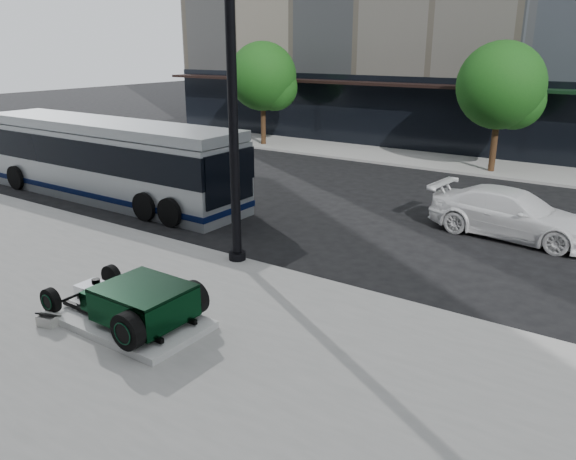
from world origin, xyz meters
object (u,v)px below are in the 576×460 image
Objects in this scene: hot_rod at (137,301)px; transit_bus at (108,159)px; lamppost at (233,115)px; white_sedan at (512,214)px.

transit_bus is at bearing 143.91° from hot_rod.
lamppost is at bearing -17.19° from transit_bus.
lamppost reaches higher than hot_rod.
transit_bus is (-8.42, 2.60, -2.46)m from lamppost.
hot_rod is at bearing 161.26° from white_sedan.
white_sedan is at bearing 49.90° from lamppost.
lamppost is at bearing 145.10° from white_sedan.
white_sedan is (13.89, 3.90, -0.77)m from transit_bus.
transit_bus is 14.45m from white_sedan.
lamppost is 1.67× the size of white_sedan.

